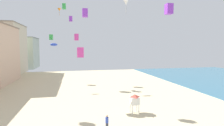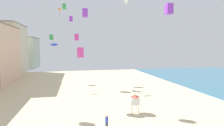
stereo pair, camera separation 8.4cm
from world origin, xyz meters
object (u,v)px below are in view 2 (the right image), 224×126
(kite_magenta_box, at_px, (80,52))
(kite_magenta_box_4, at_px, (77,37))
(lifeguard_stand, at_px, (135,100))
(kite_white_delta, at_px, (126,2))
(kite_green_box, at_px, (64,6))
(kite_purple_box_2, at_px, (85,13))
(kite_blue_parafoil, at_px, (54,45))
(kite_purple_box_3, at_px, (71,19))
(kite_green_box_2, at_px, (51,37))
(kite_orange_delta, at_px, (60,10))
(kite_flyer, at_px, (107,122))
(kite_purple_box, at_px, (169,9))

(kite_magenta_box, height_order, kite_magenta_box_4, kite_magenta_box_4)
(lifeguard_stand, bearing_deg, kite_white_delta, 99.43)
(kite_green_box, relative_size, kite_purple_box_2, 1.17)
(kite_purple_box_2, xyz_separation_m, kite_magenta_box_4, (-1.08, 13.73, -2.63))
(kite_blue_parafoil, bearing_deg, kite_green_box, 80.01)
(kite_magenta_box, distance_m, kite_purple_box_3, 18.15)
(lifeguard_stand, bearing_deg, kite_green_box_2, 123.57)
(kite_purple_box_3, bearing_deg, kite_green_box, 105.91)
(kite_blue_parafoil, distance_m, kite_green_box_2, 9.96)
(lifeguard_stand, distance_m, kite_orange_delta, 30.23)
(kite_blue_parafoil, relative_size, kite_green_box, 1.06)
(kite_blue_parafoil, distance_m, kite_white_delta, 18.50)
(kite_orange_delta, bearing_deg, kite_green_box, 74.59)
(kite_flyer, distance_m, kite_orange_delta, 32.73)
(kite_purple_box_2, bearing_deg, kite_green_box, 100.23)
(kite_purple_box, relative_size, kite_magenta_box_4, 0.99)
(kite_flyer, relative_size, kite_magenta_box, 1.13)
(kite_orange_delta, xyz_separation_m, kite_purple_box_3, (2.69, -2.62, -2.50))
(kite_orange_delta, distance_m, kite_purple_box, 27.70)
(lifeguard_stand, relative_size, kite_blue_parafoil, 1.73)
(kite_purple_box, bearing_deg, kite_magenta_box, 167.09)
(kite_blue_parafoil, relative_size, kite_purple_box_3, 1.25)
(kite_white_delta, bearing_deg, kite_orange_delta, 119.62)
(kite_white_delta, distance_m, kite_green_box_2, 26.52)
(kite_orange_delta, xyz_separation_m, kite_green_box_2, (-2.42, 3.21, -6.40))
(kite_flyer, xyz_separation_m, kite_magenta_box, (-2.43, 7.97, 7.23))
(kite_orange_delta, height_order, kite_purple_box_3, kite_orange_delta)
(kite_green_box, bearing_deg, kite_blue_parafoil, -99.99)
(kite_purple_box_3, bearing_deg, kite_blue_parafoil, -132.62)
(kite_flyer, relative_size, kite_blue_parafoil, 1.11)
(kite_blue_parafoil, xyz_separation_m, kite_purple_box_2, (5.75, -12.38, 4.31))
(kite_flyer, relative_size, kite_orange_delta, 0.91)
(kite_white_delta, relative_size, kite_magenta_box_4, 1.55)
(kite_flyer, distance_m, kite_white_delta, 17.16)
(kite_magenta_box, bearing_deg, kite_green_box, 98.20)
(kite_blue_parafoil, relative_size, kite_magenta_box, 1.02)
(kite_green_box, height_order, kite_purple_box_2, kite_green_box)
(kite_green_box_2, height_order, kite_purple_box_2, kite_purple_box_2)
(kite_blue_parafoil, distance_m, kite_orange_delta, 10.67)
(kite_white_delta, distance_m, kite_purple_box_3, 18.65)
(kite_purple_box_3, bearing_deg, kite_purple_box_2, -81.97)
(kite_purple_box_2, xyz_separation_m, kite_purple_box_3, (-2.28, 16.15, 1.70))
(lifeguard_stand, xyz_separation_m, kite_purple_box_2, (-6.24, 4.16, 12.01))
(kite_green_box_2, height_order, kite_purple_box_3, kite_purple_box_3)
(lifeguard_stand, height_order, kite_purple_box_2, kite_purple_box_2)
(kite_white_delta, bearing_deg, kite_magenta_box, 178.28)
(kite_flyer, height_order, kite_green_box_2, kite_green_box_2)
(kite_purple_box_2, bearing_deg, kite_white_delta, -5.26)
(kite_blue_parafoil, distance_m, kite_purple_box_2, 14.31)
(kite_purple_box_2, bearing_deg, kite_blue_parafoil, 114.90)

